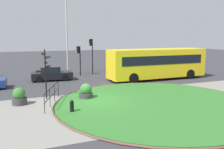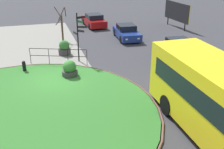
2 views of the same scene
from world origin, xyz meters
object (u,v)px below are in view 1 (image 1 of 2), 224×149
(traffic_light_near, at_px, (91,49))
(traffic_light_far, at_px, (79,54))
(signpost_directional, at_px, (45,70))
(bollard_foreground, at_px, (72,106))
(planter_near_signpost, at_px, (19,97))
(car_trailing, at_px, (52,74))
(planter_kerbside, at_px, (86,92))
(bus_yellow, at_px, (157,63))
(lamppost_tall, at_px, (67,33))

(traffic_light_near, height_order, traffic_light_far, traffic_light_near)
(signpost_directional, bearing_deg, bollard_foreground, -76.16)
(traffic_light_far, distance_m, planter_near_signpost, 12.21)
(car_trailing, relative_size, planter_near_signpost, 3.61)
(planter_near_signpost, relative_size, planter_kerbside, 1.02)
(signpost_directional, xyz_separation_m, bus_yellow, (11.74, 3.92, -0.38))
(traffic_light_near, bearing_deg, signpost_directional, 57.74)
(signpost_directional, distance_m, traffic_light_near, 11.90)
(bollard_foreground, distance_m, car_trailing, 11.23)
(bus_yellow, distance_m, planter_near_signpost, 14.43)
(bollard_foreground, relative_size, traffic_light_near, 0.19)
(traffic_light_near, xyz_separation_m, planter_near_signpost, (-8.32, -10.80, -2.49))
(car_trailing, relative_size, planter_kerbside, 3.68)
(planter_near_signpost, distance_m, planter_kerbside, 4.44)
(car_trailing, bearing_deg, signpost_directional, -97.15)
(car_trailing, height_order, planter_kerbside, car_trailing)
(bus_yellow, distance_m, traffic_light_far, 8.76)
(traffic_light_far, relative_size, planter_near_signpost, 2.90)
(bus_yellow, bearing_deg, lamppost_tall, 141.69)
(bus_yellow, xyz_separation_m, traffic_light_near, (-5.24, 6.01, 1.32))
(car_trailing, height_order, traffic_light_far, traffic_light_far)
(signpost_directional, relative_size, lamppost_tall, 0.40)
(bus_yellow, bearing_deg, planter_near_signpost, -160.48)
(bus_yellow, relative_size, lamppost_tall, 1.17)
(bus_yellow, bearing_deg, signpost_directional, -161.48)
(bus_yellow, xyz_separation_m, planter_near_signpost, (-13.56, -4.79, -1.17))
(planter_kerbside, bearing_deg, bollard_foreground, -120.70)
(signpost_directional, height_order, traffic_light_far, signpost_directional)
(bollard_foreground, bearing_deg, traffic_light_near, 68.13)
(planter_near_signpost, bearing_deg, lamppost_tall, 63.52)
(bollard_foreground, height_order, lamppost_tall, lamppost_tall)
(traffic_light_far, bearing_deg, traffic_light_near, -158.76)
(signpost_directional, distance_m, bus_yellow, 12.38)
(traffic_light_near, xyz_separation_m, planter_kerbside, (-3.89, -11.03, -2.50))
(signpost_directional, bearing_deg, car_trailing, 78.85)
(traffic_light_far, relative_size, lamppost_tall, 0.37)
(bollard_foreground, bearing_deg, planter_kerbside, 59.30)
(signpost_directional, bearing_deg, planter_near_signpost, -154.38)
(traffic_light_near, distance_m, lamppost_tall, 3.30)
(planter_kerbside, bearing_deg, traffic_light_near, 70.57)
(signpost_directional, relative_size, planter_near_signpost, 3.10)
(car_trailing, bearing_deg, traffic_light_far, 33.23)
(lamppost_tall, bearing_deg, bus_yellow, -38.37)
(car_trailing, height_order, traffic_light_near, traffic_light_near)
(signpost_directional, relative_size, bus_yellow, 0.34)
(bollard_foreground, relative_size, lamppost_tall, 0.09)
(bus_yellow, height_order, planter_near_signpost, bus_yellow)
(car_trailing, distance_m, planter_near_signpost, 8.83)
(bus_yellow, distance_m, car_trailing, 10.89)
(signpost_directional, distance_m, lamppost_tall, 11.24)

